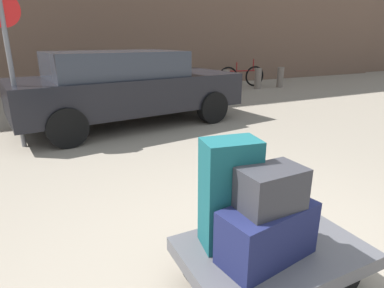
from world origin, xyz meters
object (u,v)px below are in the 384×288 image
at_px(parked_car, 126,86).
at_px(bollard_kerb_far, 258,79).
at_px(bollard_corner, 280,77).
at_px(no_parking_sign, 9,54).
at_px(suitcase_teal_front_right, 229,194).
at_px(bollard_kerb_mid, 226,81).
at_px(bicycle_leaning, 241,76).
at_px(duffel_bag_navy_front_left, 267,233).
at_px(duffel_bag_charcoal_topmost_pile, 271,188).
at_px(luggage_cart, 272,255).
at_px(bollard_kerb_near, 182,83).

xyz_separation_m(parked_car, bollard_kerb_far, (5.31, 2.76, -0.41)).
height_order(bollard_corner, no_parking_sign, no_parking_sign).
distance_m(suitcase_teal_front_right, parked_car, 4.71).
height_order(parked_car, bollard_kerb_mid, parked_car).
bearing_deg(bicycle_leaning, parked_car, -145.92).
distance_m(duffel_bag_navy_front_left, parked_car, 4.93).
distance_m(bicycle_leaning, bollard_kerb_far, 0.73).
relative_size(duffel_bag_charcoal_topmost_pile, no_parking_sign, 0.17).
bearing_deg(duffel_bag_navy_front_left, parked_car, 76.14).
bearing_deg(luggage_cart, bollard_kerb_far, 53.32).
bearing_deg(suitcase_teal_front_right, bollard_kerb_near, 77.04).
relative_size(luggage_cart, bollard_kerb_far, 1.68).
xyz_separation_m(suitcase_teal_front_right, duffel_bag_charcoal_topmost_pile, (0.13, -0.23, 0.11)).
bearing_deg(suitcase_teal_front_right, duffel_bag_navy_front_left, -50.48).
xyz_separation_m(duffel_bag_navy_front_left, bollard_kerb_near, (2.91, 7.66, -0.16)).
xyz_separation_m(bicycle_leaning, bollard_kerb_far, (0.20, -0.70, -0.02)).
height_order(duffel_bag_charcoal_topmost_pile, bollard_corner, duffel_bag_charcoal_topmost_pile).
bearing_deg(bollard_corner, no_parking_sign, -157.23).
bearing_deg(bollard_kerb_near, suitcase_teal_front_right, -112.27).
bearing_deg(bicycle_leaning, suitcase_teal_front_right, -125.05).
bearing_deg(suitcase_teal_front_right, luggage_cart, -24.32).
distance_m(luggage_cart, no_parking_sign, 4.58).
xyz_separation_m(bicycle_leaning, bollard_corner, (1.18, -0.70, -0.02)).
bearing_deg(bollard_kerb_mid, parked_car, -145.57).
distance_m(suitcase_teal_front_right, bicycle_leaning, 9.93).
distance_m(bollard_kerb_near, bollard_corner, 3.84).
bearing_deg(parked_car, bicycle_leaning, 34.08).
distance_m(luggage_cart, bollard_kerb_near, 8.09).
bearing_deg(bicycle_leaning, bollard_kerb_far, -74.09).
height_order(duffel_bag_charcoal_topmost_pile, bollard_kerb_far, duffel_bag_charcoal_topmost_pile).
relative_size(bicycle_leaning, bollard_kerb_near, 2.50).
bearing_deg(no_parking_sign, bollard_kerb_near, 38.37).
height_order(bicycle_leaning, bollard_kerb_mid, bicycle_leaning).
bearing_deg(bicycle_leaning, bollard_corner, -30.67).
bearing_deg(no_parking_sign, luggage_cart, -69.76).
height_order(duffel_bag_navy_front_left, no_parking_sign, no_parking_sign).
height_order(bollard_kerb_near, no_parking_sign, no_parking_sign).
bearing_deg(bicycle_leaning, duffel_bag_navy_front_left, -123.67).
height_order(parked_car, no_parking_sign, no_parking_sign).
xyz_separation_m(bicycle_leaning, no_parking_sign, (-6.99, -4.13, 1.05)).
relative_size(parked_car, bollard_kerb_mid, 6.44).
height_order(duffel_bag_charcoal_topmost_pile, no_parking_sign, no_parking_sign).
relative_size(duffel_bag_navy_front_left, parked_car, 0.13).
bearing_deg(bollard_kerb_near, bollard_kerb_mid, 0.00).
relative_size(duffel_bag_charcoal_topmost_pile, parked_car, 0.08).
bearing_deg(bicycle_leaning, bollard_kerb_near, -165.28).
xyz_separation_m(bollard_kerb_near, bollard_kerb_far, (2.86, 0.00, 0.00)).
bearing_deg(suitcase_teal_front_right, no_parking_sign, 117.17).
bearing_deg(luggage_cart, bollard_kerb_mid, 60.08).
relative_size(suitcase_teal_front_right, bollard_kerb_mid, 1.03).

